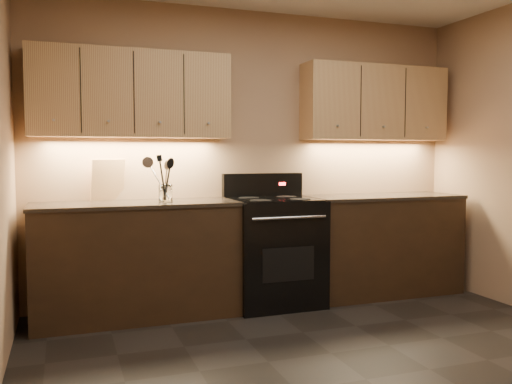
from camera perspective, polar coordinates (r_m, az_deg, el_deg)
floor at (r=3.41m, az=11.54°, el=-18.78°), size 4.00×4.00×0.00m
wall_back at (r=4.96m, az=-0.31°, el=3.84°), size 4.00×0.04×2.60m
counter_left at (r=4.49m, az=-12.46°, el=-6.98°), size 1.62×0.62×0.93m
counter_right at (r=5.28m, az=13.03°, el=-5.35°), size 1.46×0.62×0.93m
stove at (r=4.76m, az=1.88°, el=-6.10°), size 0.76×0.68×1.14m
upper_cab_left at (r=4.59m, az=-12.95°, el=9.98°), size 1.60×0.30×0.70m
upper_cab_right at (r=5.36m, az=12.39°, el=9.11°), size 1.44×0.30×0.70m
outlet_plate at (r=4.69m, az=-15.46°, el=1.49°), size 0.08×0.01×0.12m
utensil_crock at (r=4.44m, az=-9.50°, el=-0.19°), size 0.12×0.12×0.14m
cutting_board at (r=4.65m, az=-15.34°, el=1.25°), size 0.29×0.16×0.35m
wooden_spoon at (r=4.42m, az=-9.71°, el=1.25°), size 0.10×0.11×0.33m
black_spoon at (r=4.45m, az=-9.65°, el=1.39°), size 0.11×0.14×0.35m
black_turner at (r=4.42m, az=-9.51°, el=1.61°), size 0.15×0.10×0.39m
steel_skimmer at (r=4.43m, az=-9.14°, el=1.59°), size 0.26×0.17×0.38m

